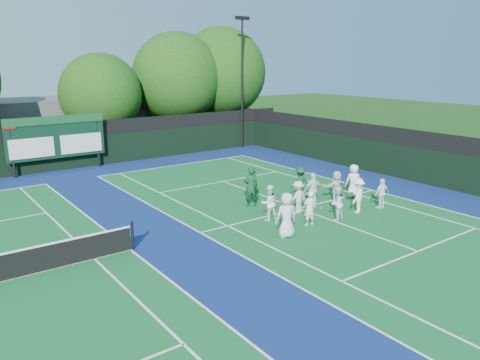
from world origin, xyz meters
TOP-DOWN VIEW (x-y plane):
  - ground at (0.00, 0.00)m, footprint 120.00×120.00m
  - court_apron at (-6.00, 1.00)m, footprint 34.00×32.00m
  - near_court at (0.00, 1.00)m, footprint 11.05×23.85m
  - back_fence at (-6.00, 16.00)m, footprint 34.00×0.08m
  - divider_fence_right at (9.00, 1.00)m, footprint 0.08×32.00m
  - scoreboard at (-7.01, 15.59)m, footprint 6.00×0.21m
  - clubhouse at (-2.00, 24.00)m, footprint 18.00×6.00m
  - light_pole_right at (7.50, 15.70)m, footprint 1.20×0.30m
  - tree_c at (-2.40, 19.58)m, footprint 5.94×5.94m
  - tree_d at (3.92, 19.58)m, footprint 7.17×7.17m
  - tree_e at (8.24, 19.58)m, footprint 7.59×7.59m
  - tennis_ball_1 at (0.88, 0.39)m, footprint 0.07×0.07m
  - tennis_ball_2 at (1.62, 0.37)m, footprint 0.07×0.07m
  - tennis_ball_4 at (1.98, 2.51)m, footprint 0.07×0.07m
  - tennis_ball_5 at (1.86, 0.88)m, footprint 0.07×0.07m
  - player_front_0 at (-2.96, -1.42)m, footprint 0.98×0.73m
  - player_front_1 at (-1.26, -0.97)m, footprint 0.60×0.44m
  - player_front_2 at (0.23, -1.14)m, footprint 0.84×0.71m
  - player_front_3 at (1.80, -1.00)m, footprint 1.21×0.98m
  - player_front_4 at (3.22, -1.25)m, footprint 0.88×0.43m
  - player_back_0 at (-2.21, 0.57)m, footprint 0.89×0.75m
  - player_back_1 at (-0.47, 0.58)m, footprint 1.02×0.63m
  - player_back_2 at (0.67, 0.76)m, footprint 1.07×0.63m
  - player_back_3 at (2.29, 0.77)m, footprint 1.48×0.55m
  - player_back_4 at (3.60, 0.80)m, footprint 0.99×0.84m
  - coach_left at (-1.61, 2.66)m, footprint 0.83×0.69m
  - coach_right at (1.33, 2.34)m, footprint 1.14×0.80m

SIDE VIEW (x-z plane):
  - ground at x=0.00m, z-range 0.00..0.00m
  - court_apron at x=-6.00m, z-range 0.00..0.01m
  - near_court at x=0.00m, z-range 0.01..0.01m
  - tennis_ball_1 at x=0.88m, z-range 0.00..0.07m
  - tennis_ball_2 at x=1.62m, z-range 0.00..0.07m
  - tennis_ball_4 at x=1.98m, z-range 0.00..0.07m
  - tennis_ball_5 at x=1.86m, z-range 0.00..0.07m
  - player_front_4 at x=3.22m, z-range 0.00..1.46m
  - player_back_1 at x=-0.47m, z-range 0.00..1.52m
  - player_front_1 at x=-1.26m, z-range 0.00..1.52m
  - player_front_2 at x=0.23m, z-range 0.00..1.52m
  - player_back_3 at x=2.29m, z-range 0.00..1.57m
  - player_back_0 at x=-2.21m, z-range 0.00..1.60m
  - coach_right at x=1.33m, z-range 0.00..1.60m
  - player_front_3 at x=1.80m, z-range 0.00..1.64m
  - player_back_2 at x=0.67m, z-range 0.00..1.71m
  - player_back_4 at x=3.60m, z-range 0.00..1.73m
  - player_front_0 at x=-2.96m, z-range 0.00..1.83m
  - coach_left at x=-1.61m, z-range 0.00..1.95m
  - back_fence at x=-6.00m, z-range -0.14..2.86m
  - divider_fence_right at x=9.00m, z-range -0.14..2.86m
  - clubhouse at x=-2.00m, z-range 0.00..4.00m
  - scoreboard at x=-7.01m, z-range 0.42..3.97m
  - tree_c at x=-2.40m, z-range 0.60..8.04m
  - tree_d at x=3.92m, z-range 0.80..9.94m
  - tree_e at x=8.24m, z-range 0.84..10.51m
  - light_pole_right at x=7.50m, z-range 1.24..11.36m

